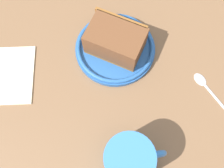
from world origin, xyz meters
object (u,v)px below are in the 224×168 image
object	(u,v)px
small_plate	(115,48)
tea_mug	(129,159)
cake_slice	(116,40)
teaspoon	(206,86)
folded_napkin	(7,75)

from	to	relation	value
small_plate	tea_mug	xyz separation A→B (cm)	(22.03, 5.28, 3.59)
cake_slice	tea_mug	world-z (taller)	tea_mug
cake_slice	teaspoon	bearing A→B (deg)	73.06
cake_slice	small_plate	bearing A→B (deg)	-16.07
folded_napkin	teaspoon	bearing A→B (deg)	94.58
cake_slice	teaspoon	distance (cm)	20.18
teaspoon	folded_napkin	world-z (taller)	teaspoon
teaspoon	folded_napkin	xyz separation A→B (cm)	(3.20, -39.96, -0.05)
small_plate	cake_slice	distance (cm)	2.94
folded_napkin	tea_mug	bearing A→B (deg)	63.05
cake_slice	folded_napkin	distance (cm)	23.07
tea_mug	teaspoon	xyz separation A→B (cm)	(-16.49, 13.81, -4.16)
cake_slice	tea_mug	bearing A→B (deg)	13.14
cake_slice	tea_mug	distance (cm)	22.89
small_plate	folded_napkin	bearing A→B (deg)	-67.30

